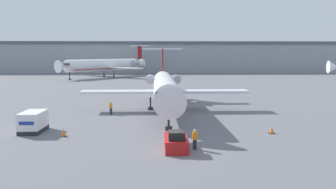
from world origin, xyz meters
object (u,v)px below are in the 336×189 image
object	(u,v)px
airplane_parked_far_right	(106,65)
traffic_cone_right	(272,130)
worker_near_tug	(195,139)
airplane_main	(165,87)
pushback_tug	(176,142)
luggage_cart	(33,122)
traffic_cone_left	(64,133)
worker_by_wing	(111,108)

from	to	relation	value
airplane_parked_far_right	traffic_cone_right	bearing A→B (deg)	-70.15
worker_near_tug	airplane_parked_far_right	size ratio (longest dim) A/B	0.05
airplane_main	traffic_cone_right	size ratio (longest dim) A/B	41.60
pushback_tug	luggage_cart	distance (m)	16.35
pushback_tug	traffic_cone_left	xyz separation A→B (m)	(-11.09, 4.75, -0.27)
pushback_tug	luggage_cart	world-z (taller)	luggage_cart
traffic_cone_right	airplane_parked_far_right	bearing A→B (deg)	109.85
airplane_main	traffic_cone_left	world-z (taller)	airplane_main
pushback_tug	traffic_cone_right	bearing A→B (deg)	27.55
airplane_main	luggage_cart	size ratio (longest dim) A/B	8.39
luggage_cart	worker_near_tug	distance (m)	17.88
luggage_cart	traffic_cone_right	world-z (taller)	luggage_cart
airplane_main	airplane_parked_far_right	bearing A→B (deg)	105.51
airplane_main	luggage_cart	xyz separation A→B (m)	(-14.31, -12.43, -2.41)
traffic_cone_right	airplane_parked_far_right	size ratio (longest dim) A/B	0.02
luggage_cart	airplane_parked_far_right	distance (m)	82.87
airplane_main	traffic_cone_left	distance (m)	18.22
worker_by_wing	traffic_cone_right	size ratio (longest dim) A/B	2.41
pushback_tug	airplane_main	bearing A→B (deg)	91.58
traffic_cone_left	traffic_cone_right	bearing A→B (deg)	1.73
airplane_main	pushback_tug	size ratio (longest dim) A/B	7.56
worker_near_tug	traffic_cone_right	world-z (taller)	worker_near_tug
luggage_cart	worker_near_tug	bearing A→B (deg)	-22.88
traffic_cone_left	traffic_cone_right	xyz separation A→B (m)	(21.43, 0.65, -0.04)
traffic_cone_left	worker_near_tug	bearing A→B (deg)	-20.89
airplane_main	pushback_tug	xyz separation A→B (m)	(0.53, -19.27, -2.83)
luggage_cart	airplane_main	bearing A→B (deg)	40.96
worker_near_tug	traffic_cone_left	xyz separation A→B (m)	(-12.71, 4.85, -0.56)
airplane_main	airplane_parked_far_right	xyz separation A→B (m)	(-19.49, 70.22, 0.83)
luggage_cart	traffic_cone_left	xyz separation A→B (m)	(3.76, -2.10, -0.70)
airplane_main	worker_near_tug	xyz separation A→B (m)	(2.16, -19.38, -2.55)
pushback_tug	worker_near_tug	size ratio (longest dim) A/B	2.26
airplane_main	worker_near_tug	distance (m)	19.67
worker_near_tug	traffic_cone_right	xyz separation A→B (m)	(8.71, 5.50, -0.60)
worker_by_wing	traffic_cone_right	xyz separation A→B (m)	(18.36, -11.36, -0.58)
pushback_tug	worker_by_wing	world-z (taller)	pushback_tug
airplane_main	traffic_cone_left	bearing A→B (deg)	-126.00
worker_near_tug	worker_by_wing	size ratio (longest dim) A/B	1.01
worker_near_tug	traffic_cone_right	bearing A→B (deg)	32.26
airplane_main	luggage_cart	world-z (taller)	airplane_main
luggage_cart	airplane_parked_far_right	xyz separation A→B (m)	(-5.17, 82.65, 3.23)
traffic_cone_right	airplane_parked_far_right	xyz separation A→B (m)	(-30.36, 84.10, 3.98)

